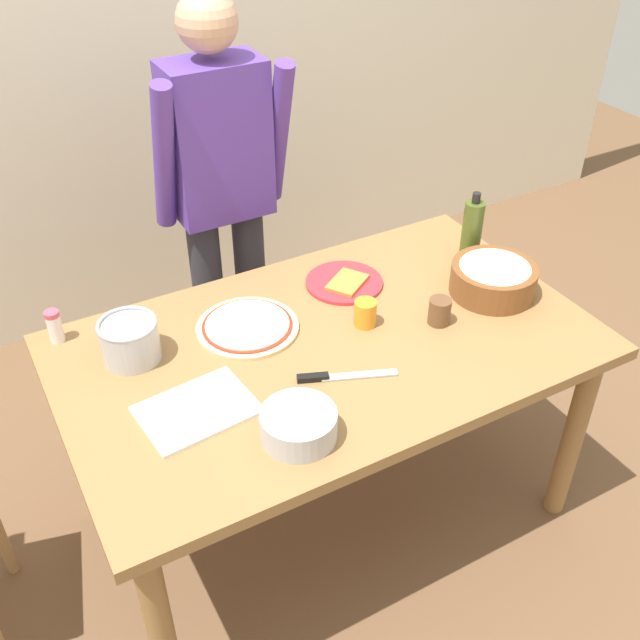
# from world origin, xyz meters

# --- Properties ---
(ground) EXTENTS (8.00, 8.00, 0.00)m
(ground) POSITION_xyz_m (0.00, 0.00, 0.00)
(ground) COLOR brown
(wall_back) EXTENTS (5.60, 0.10, 2.60)m
(wall_back) POSITION_xyz_m (0.00, 1.60, 1.30)
(wall_back) COLOR silver
(wall_back) RESTS_ON ground
(dining_table) EXTENTS (1.60, 0.96, 0.76)m
(dining_table) POSITION_xyz_m (0.00, 0.00, 0.67)
(dining_table) COLOR olive
(dining_table) RESTS_ON ground
(person_cook) EXTENTS (0.49, 0.25, 1.62)m
(person_cook) POSITION_xyz_m (-0.01, 0.76, 0.94)
(person_cook) COLOR #2D2D38
(person_cook) RESTS_ON ground
(pizza_raw_on_board) EXTENTS (0.32, 0.32, 0.02)m
(pizza_raw_on_board) POSITION_xyz_m (-0.19, 0.18, 0.77)
(pizza_raw_on_board) COLOR beige
(pizza_raw_on_board) RESTS_ON dining_table
(plate_with_slice) EXTENTS (0.26, 0.26, 0.02)m
(plate_with_slice) POSITION_xyz_m (0.20, 0.25, 0.77)
(plate_with_slice) COLOR red
(plate_with_slice) RESTS_ON dining_table
(popcorn_bowl) EXTENTS (0.28, 0.28, 0.11)m
(popcorn_bowl) POSITION_xyz_m (0.60, -0.03, 0.82)
(popcorn_bowl) COLOR brown
(popcorn_bowl) RESTS_ON dining_table
(mixing_bowl_steel) EXTENTS (0.20, 0.20, 0.08)m
(mixing_bowl_steel) POSITION_xyz_m (-0.26, -0.31, 0.80)
(mixing_bowl_steel) COLOR #B7B7BC
(mixing_bowl_steel) RESTS_ON dining_table
(olive_oil_bottle) EXTENTS (0.07, 0.07, 0.26)m
(olive_oil_bottle) POSITION_xyz_m (0.67, 0.18, 0.87)
(olive_oil_bottle) COLOR #47561E
(olive_oil_bottle) RESTS_ON dining_table
(steel_pot) EXTENTS (0.17, 0.17, 0.13)m
(steel_pot) POSITION_xyz_m (-0.54, 0.21, 0.83)
(steel_pot) COLOR #B7B7BC
(steel_pot) RESTS_ON dining_table
(cup_orange) EXTENTS (0.07, 0.07, 0.08)m
(cup_orange) POSITION_xyz_m (0.14, 0.02, 0.80)
(cup_orange) COLOR orange
(cup_orange) RESTS_ON dining_table
(cup_small_brown) EXTENTS (0.07, 0.07, 0.08)m
(cup_small_brown) POSITION_xyz_m (0.35, -0.08, 0.80)
(cup_small_brown) COLOR brown
(cup_small_brown) RESTS_ON dining_table
(salt_shaker) EXTENTS (0.04, 0.04, 0.11)m
(salt_shaker) POSITION_xyz_m (-0.71, 0.40, 0.81)
(salt_shaker) COLOR white
(salt_shaker) RESTS_ON dining_table
(cutting_board_white) EXTENTS (0.32, 0.25, 0.01)m
(cutting_board_white) POSITION_xyz_m (-0.46, -0.09, 0.77)
(cutting_board_white) COLOR white
(cutting_board_white) RESTS_ON dining_table
(chef_knife) EXTENTS (0.28, 0.13, 0.02)m
(chef_knife) POSITION_xyz_m (-0.07, -0.15, 0.77)
(chef_knife) COLOR silver
(chef_knife) RESTS_ON dining_table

